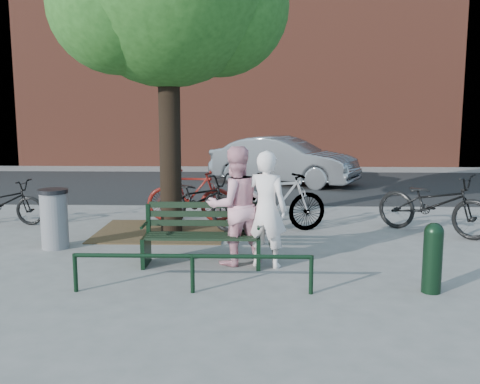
{
  "coord_description": "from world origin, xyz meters",
  "views": [
    {
      "loc": [
        0.8,
        -7.71,
        2.31
      ],
      "look_at": [
        0.54,
        1.0,
        0.96
      ],
      "focal_mm": 40.0,
      "sensor_mm": 36.0,
      "label": 1
    }
  ],
  "objects_px": {
    "litter_bin": "(54,218)",
    "parked_car": "(284,161)",
    "bicycle_c": "(199,199)",
    "person_left": "(266,209)",
    "person_right": "(235,206)",
    "bollard": "(433,255)",
    "park_bench": "(202,233)"
  },
  "relations": [
    {
      "from": "bicycle_c",
      "to": "person_left",
      "type": "bearing_deg",
      "value": -119.67
    },
    {
      "from": "person_right",
      "to": "bicycle_c",
      "type": "height_order",
      "value": "person_right"
    },
    {
      "from": "bicycle_c",
      "to": "parked_car",
      "type": "relative_size",
      "value": 0.47
    },
    {
      "from": "person_right",
      "to": "park_bench",
      "type": "bearing_deg",
      "value": -17.53
    },
    {
      "from": "bollard",
      "to": "park_bench",
      "type": "bearing_deg",
      "value": 158.93
    },
    {
      "from": "person_left",
      "to": "litter_bin",
      "type": "relative_size",
      "value": 1.72
    },
    {
      "from": "litter_bin",
      "to": "parked_car",
      "type": "relative_size",
      "value": 0.22
    },
    {
      "from": "park_bench",
      "to": "litter_bin",
      "type": "xyz_separation_m",
      "value": [
        -2.57,
        0.87,
        0.03
      ]
    },
    {
      "from": "park_bench",
      "to": "person_right",
      "type": "relative_size",
      "value": 0.98
    },
    {
      "from": "person_left",
      "to": "parked_car",
      "type": "relative_size",
      "value": 0.38
    },
    {
      "from": "person_left",
      "to": "bicycle_c",
      "type": "xyz_separation_m",
      "value": [
        -1.28,
        2.64,
        -0.31
      ]
    },
    {
      "from": "litter_bin",
      "to": "parked_car",
      "type": "height_order",
      "value": "parked_car"
    },
    {
      "from": "person_left",
      "to": "person_right",
      "type": "height_order",
      "value": "person_right"
    },
    {
      "from": "person_left",
      "to": "litter_bin",
      "type": "distance_m",
      "value": 3.66
    },
    {
      "from": "person_left",
      "to": "bollard",
      "type": "bearing_deg",
      "value": 172.41
    },
    {
      "from": "bollard",
      "to": "parked_car",
      "type": "relative_size",
      "value": 0.2
    },
    {
      "from": "person_right",
      "to": "bollard",
      "type": "height_order",
      "value": "person_right"
    },
    {
      "from": "park_bench",
      "to": "bollard",
      "type": "distance_m",
      "value": 3.26
    },
    {
      "from": "park_bench",
      "to": "parked_car",
      "type": "distance_m",
      "value": 8.87
    },
    {
      "from": "person_left",
      "to": "parked_car",
      "type": "distance_m",
      "value": 8.82
    },
    {
      "from": "person_left",
      "to": "person_right",
      "type": "relative_size",
      "value": 0.97
    },
    {
      "from": "litter_bin",
      "to": "parked_car",
      "type": "bearing_deg",
      "value": 61.61
    },
    {
      "from": "person_left",
      "to": "bicycle_c",
      "type": "distance_m",
      "value": 2.95
    },
    {
      "from": "person_right",
      "to": "parked_car",
      "type": "relative_size",
      "value": 0.39
    },
    {
      "from": "person_right",
      "to": "bicycle_c",
      "type": "bearing_deg",
      "value": -95.37
    },
    {
      "from": "person_left",
      "to": "litter_bin",
      "type": "bearing_deg",
      "value": 4.73
    },
    {
      "from": "bollard",
      "to": "litter_bin",
      "type": "height_order",
      "value": "litter_bin"
    },
    {
      "from": "person_left",
      "to": "litter_bin",
      "type": "height_order",
      "value": "person_left"
    },
    {
      "from": "person_right",
      "to": "bicycle_c",
      "type": "distance_m",
      "value": 2.65
    },
    {
      "from": "person_left",
      "to": "bollard",
      "type": "xyz_separation_m",
      "value": [
        2.09,
        -1.09,
        -0.38
      ]
    },
    {
      "from": "litter_bin",
      "to": "bicycle_c",
      "type": "bearing_deg",
      "value": 36.85
    },
    {
      "from": "bicycle_c",
      "to": "parked_car",
      "type": "distance_m",
      "value": 6.47
    }
  ]
}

